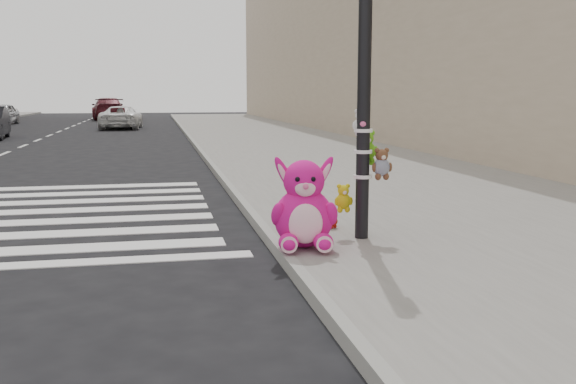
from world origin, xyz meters
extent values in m
plane|color=black|center=(0.00, 0.00, 0.00)|extent=(120.00, 120.00, 0.00)
cube|color=slate|center=(5.00, 10.00, 0.07)|extent=(7.00, 80.00, 0.14)
cube|color=gray|center=(1.55, 10.00, 0.07)|extent=(0.12, 80.00, 0.15)
cube|color=#BBA78F|center=(10.50, 20.00, 5.00)|extent=(5.00, 60.00, 10.00)
cylinder|color=black|center=(2.60, 1.80, 2.14)|extent=(0.16, 0.16, 4.00)
cylinder|color=white|center=(2.60, 1.80, 0.89)|extent=(0.22, 0.22, 0.04)
cylinder|color=white|center=(2.60, 1.80, 1.19)|extent=(0.22, 0.22, 0.04)
cylinder|color=white|center=(2.60, 1.80, 1.44)|extent=(0.22, 0.22, 0.04)
ellipsoid|color=#DA1284|center=(1.57, 1.20, 0.24)|extent=(0.27, 0.39, 0.19)
ellipsoid|color=#DA1284|center=(1.95, 1.14, 0.24)|extent=(0.27, 0.39, 0.19)
ellipsoid|color=#DA1284|center=(1.80, 1.47, 0.48)|extent=(0.76, 0.67, 0.68)
ellipsoid|color=#F9BFD1|center=(1.77, 1.24, 0.46)|extent=(0.39, 0.19, 0.45)
sphere|color=#DA1284|center=(1.80, 1.47, 0.91)|extent=(0.53, 0.53, 0.47)
ellipsoid|color=#DA1284|center=(1.59, 1.52, 0.97)|extent=(0.33, 0.14, 0.47)
ellipsoid|color=#DA1284|center=(2.01, 1.46, 0.97)|extent=(0.33, 0.14, 0.47)
imported|color=white|center=(-1.59, 30.28, 0.61)|extent=(2.22, 4.46, 1.21)
imported|color=#561821|center=(-3.13, 43.02, 0.78)|extent=(2.77, 5.60, 1.57)
imported|color=#ABACB0|center=(-9.02, 36.59, 0.65)|extent=(1.70, 3.89, 1.31)
camera|label=1|loc=(0.18, -5.48, 1.87)|focal=40.00mm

